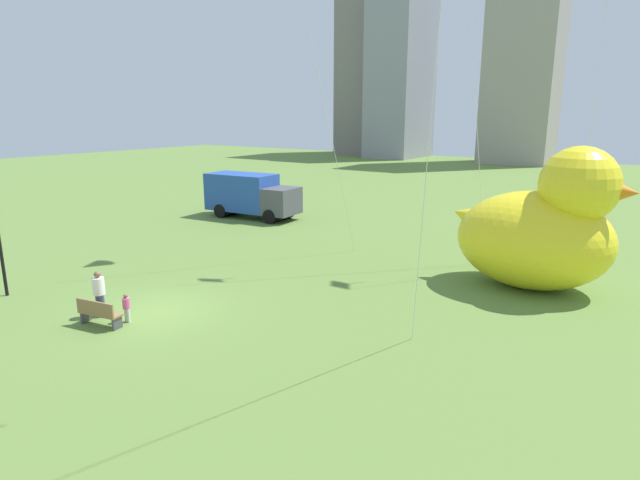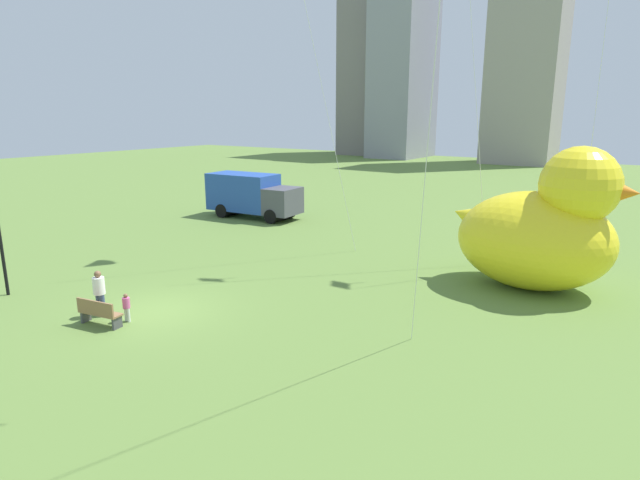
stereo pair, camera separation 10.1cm
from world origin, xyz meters
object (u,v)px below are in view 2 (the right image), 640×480
person_adult (99,291)px  person_child (126,306)px  park_bench (99,312)px  giant_inflatable_duck (541,229)px  box_truck (252,196)px

person_adult → person_child: size_ratio=1.64×
park_bench → giant_inflatable_duck: size_ratio=0.24×
box_truck → person_adult: bearing=-65.4°
box_truck → person_child: bearing=-61.8°
park_bench → person_adult: (-0.74, 0.56, 0.41)m
park_bench → giant_inflatable_duck: 16.26m
person_adult → giant_inflatable_duck: (11.57, 11.41, 1.50)m
park_bench → person_adult: 1.01m
person_adult → person_child: 1.24m
park_bench → person_adult: size_ratio=1.00×
person_adult → giant_inflatable_duck: giant_inflatable_duck is taller
person_adult → person_child: (1.18, 0.18, -0.34)m
box_truck → park_bench: bearing=-64.1°
person_child → giant_inflatable_duck: size_ratio=0.14×
person_child → box_truck: box_truck is taller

